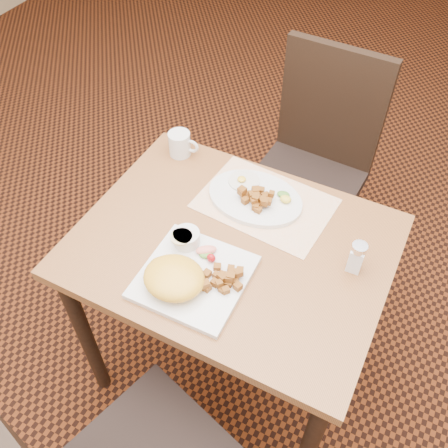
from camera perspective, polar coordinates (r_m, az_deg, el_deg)
ground at (r=2.08m, az=0.69°, el=-15.45°), size 8.00×8.00×0.00m
table at (r=1.54m, az=0.90°, el=-4.75°), size 0.90×0.70×0.75m
chair_far at (r=2.07m, az=10.32°, el=7.50°), size 0.44×0.45×0.97m
placemat at (r=1.56m, az=4.72°, el=2.37°), size 0.42×0.31×0.00m
plate_square at (r=1.37m, az=-3.45°, el=-6.05°), size 0.29×0.29×0.02m
plate_oval at (r=1.56m, az=3.56°, el=3.01°), size 0.31×0.24×0.02m
hollandaise_mound at (r=1.32m, az=-5.78°, el=-6.14°), size 0.18×0.15×0.06m
ramekin at (r=1.42m, az=-4.35°, el=-1.58°), size 0.08×0.09×0.04m
garnish_sq at (r=1.39m, az=-1.93°, el=-3.30°), size 0.07×0.06×0.03m
fried_egg at (r=1.60m, az=2.27°, el=4.98°), size 0.10×0.10×0.02m
garnish_ov at (r=1.55m, az=6.96°, el=3.06°), size 0.06×0.05×0.02m
salt_shaker at (r=1.40m, az=14.93°, el=-3.65°), size 0.04×0.04×0.10m
coffee_mug at (r=1.71m, az=-5.03°, el=9.11°), size 0.11×0.07×0.08m
home_fries_sq at (r=1.33m, az=-0.04°, el=-6.28°), size 0.12×0.11×0.04m
home_fries_ov at (r=1.53m, az=3.68°, el=3.05°), size 0.11×0.10×0.04m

